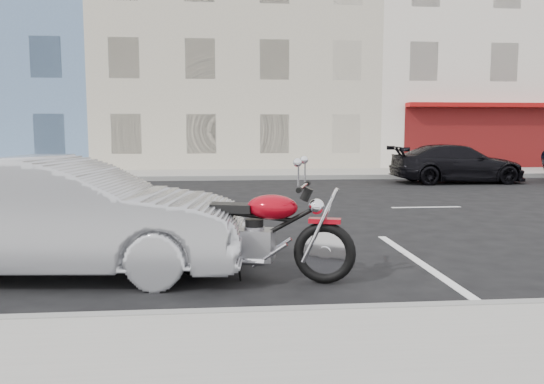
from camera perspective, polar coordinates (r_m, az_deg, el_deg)
The scene contains 8 objects.
ground at distance 11.97m, azimuth 7.30°, elevation -1.77°, with size 120.00×120.00×0.00m, color black.
sidewalk_far at distance 20.48m, azimuth -11.94°, elevation 1.84°, with size 80.00×3.40×0.15m, color gray.
curb_far at distance 18.80m, azimuth -12.55°, elevation 1.42°, with size 80.00×0.12×0.16m, color gray.
bldg_cream at distance 28.16m, azimuth -4.06°, elevation 14.82°, with size 12.00×12.00×11.50m, color #BFB6A0.
bldg_corner at distance 31.32m, azimuth 21.32°, elevation 14.48°, with size 14.00×12.00×12.50m, color silver.
motorcycle at distance 6.06m, azimuth 5.96°, elevation -5.07°, with size 2.20×0.95×1.13m.
sedan_silver at distance 6.83m, azimuth -21.61°, elevation -2.47°, with size 1.52×4.35×1.43m, color #A3A5AB.
car_far at distance 18.72m, azimuth 19.26°, elevation 2.89°, with size 1.78×4.39×1.27m, color black.
Camera 1 is at (-2.56, -11.57, 1.74)m, focal length 35.00 mm.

